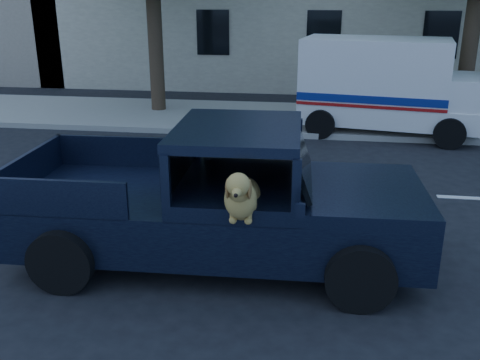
{
  "coord_description": "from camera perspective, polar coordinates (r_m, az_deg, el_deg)",
  "views": [
    {
      "loc": [
        0.9,
        -6.34,
        3.63
      ],
      "look_at": [
        -0.03,
        -0.0,
        1.36
      ],
      "focal_mm": 40.0,
      "sensor_mm": 36.0,
      "label": 1
    }
  ],
  "objects": [
    {
      "name": "lane_stripes",
      "position": [
        10.45,
        13.85,
        -1.36
      ],
      "size": [
        21.6,
        0.14,
        0.01
      ],
      "primitive_type": null,
      "color": "silver",
      "rests_on": "ground"
    },
    {
      "name": "far_sidewalk",
      "position": [
        15.97,
        4.92,
        6.58
      ],
      "size": [
        60.0,
        4.0,
        0.15
      ],
      "primitive_type": "cube",
      "color": "gray",
      "rests_on": "ground"
    },
    {
      "name": "mail_truck",
      "position": [
        14.76,
        15.23,
        8.92
      ],
      "size": [
        4.83,
        2.95,
        2.49
      ],
      "rotation": [
        0.0,
        0.0,
        -0.17
      ],
      "color": "silver",
      "rests_on": "ground"
    },
    {
      "name": "pickup_truck",
      "position": [
        7.46,
        -2.92,
        -3.92
      ],
      "size": [
        5.55,
        2.86,
        1.96
      ],
      "rotation": [
        0.0,
        0.0,
        0.03
      ],
      "color": "black",
      "rests_on": "ground"
    },
    {
      "name": "ground",
      "position": [
        7.36,
        0.23,
        -10.02
      ],
      "size": [
        120.0,
        120.0,
        0.0
      ],
      "primitive_type": "plane",
      "color": "black",
      "rests_on": "ground"
    }
  ]
}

